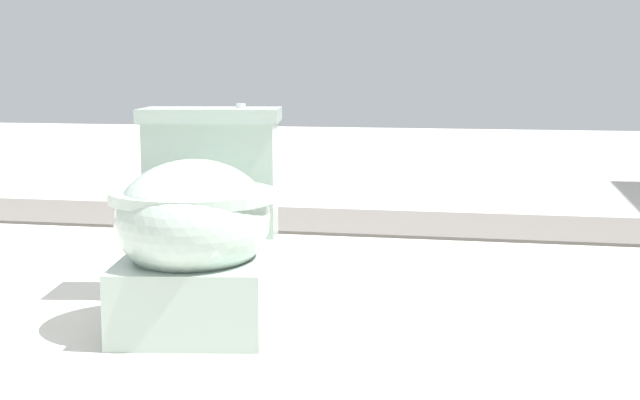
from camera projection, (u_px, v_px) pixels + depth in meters
The scene contains 3 objects.
ground_plane at pixel (157, 305), 2.32m from camera, with size 14.00×14.00×0.00m, color beige.
gravel_strip at pixel (403, 224), 3.49m from camera, with size 0.56×8.00×0.01m, color #605B56.
toilet at pixel (200, 229), 2.18m from camera, with size 0.69×0.48×0.52m.
Camera 1 is at (2.12, 0.86, 0.61)m, focal length 50.00 mm.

